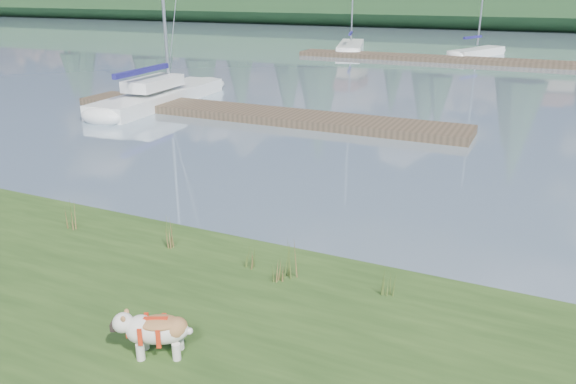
% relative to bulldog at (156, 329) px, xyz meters
% --- Properties ---
extents(ground, '(200.00, 200.00, 0.00)m').
position_rel_bulldog_xyz_m(ground, '(-2.00, 35.04, -0.72)').
color(ground, '#8198AA').
rests_on(ground, ground).
extents(ridge, '(200.00, 20.00, 5.00)m').
position_rel_bulldog_xyz_m(ridge, '(-2.00, 78.04, 1.78)').
color(ridge, '#1A351A').
rests_on(ridge, ground).
extents(bulldog, '(0.99, 0.69, 0.59)m').
position_rel_bulldog_xyz_m(bulldog, '(0.00, 0.00, 0.00)').
color(bulldog, silver).
rests_on(bulldog, bank).
extents(sailboat_main, '(2.30, 9.05, 12.87)m').
position_rel_bulldog_xyz_m(sailboat_main, '(-11.11, 15.42, -0.30)').
color(sailboat_main, white).
rests_on(sailboat_main, ground).
extents(dock_near, '(16.00, 2.00, 0.30)m').
position_rel_bulldog_xyz_m(dock_near, '(-6.00, 14.04, -0.57)').
color(dock_near, '#4C3D2C').
rests_on(dock_near, ground).
extents(dock_far, '(26.00, 2.20, 0.30)m').
position_rel_bulldog_xyz_m(dock_far, '(0.00, 35.04, -0.57)').
color(dock_far, '#4C3D2C').
rests_on(dock_far, ground).
extents(sailboat_bg_1, '(4.12, 9.10, 13.25)m').
position_rel_bulldog_xyz_m(sailboat_bg_1, '(-10.99, 39.84, -0.39)').
color(sailboat_bg_1, white).
rests_on(sailboat_bg_1, ground).
extents(sailboat_bg_2, '(3.68, 6.80, 10.32)m').
position_rel_bulldog_xyz_m(sailboat_bg_2, '(-0.88, 39.42, -0.39)').
color(sailboat_bg_2, white).
rests_on(sailboat_bg_2, ground).
extents(weed_0, '(0.17, 0.14, 0.60)m').
position_rel_bulldog_xyz_m(weed_0, '(-1.78, 2.61, -0.12)').
color(weed_0, '#475B23').
rests_on(weed_0, bank).
extents(weed_1, '(0.17, 0.14, 0.43)m').
position_rel_bulldog_xyz_m(weed_1, '(-0.07, 2.56, -0.19)').
color(weed_1, '#475B23').
rests_on(weed_1, bank).
extents(weed_2, '(0.17, 0.14, 0.67)m').
position_rel_bulldog_xyz_m(weed_2, '(0.66, 2.51, -0.09)').
color(weed_2, '#475B23').
rests_on(weed_2, bank).
extents(weed_3, '(0.17, 0.14, 0.62)m').
position_rel_bulldog_xyz_m(weed_3, '(-3.93, 2.53, -0.11)').
color(weed_3, '#475B23').
rests_on(weed_3, bank).
extents(weed_4, '(0.17, 0.14, 0.40)m').
position_rel_bulldog_xyz_m(weed_4, '(0.57, 2.31, -0.20)').
color(weed_4, '#475B23').
rests_on(weed_4, bank).
extents(weed_5, '(0.17, 0.14, 0.50)m').
position_rel_bulldog_xyz_m(weed_5, '(2.28, 2.64, -0.16)').
color(weed_5, '#475B23').
rests_on(weed_5, bank).
extents(mud_lip, '(60.00, 0.50, 0.14)m').
position_rel_bulldog_xyz_m(mud_lip, '(-2.00, 3.44, -0.65)').
color(mud_lip, '#33281C').
rests_on(mud_lip, ground).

